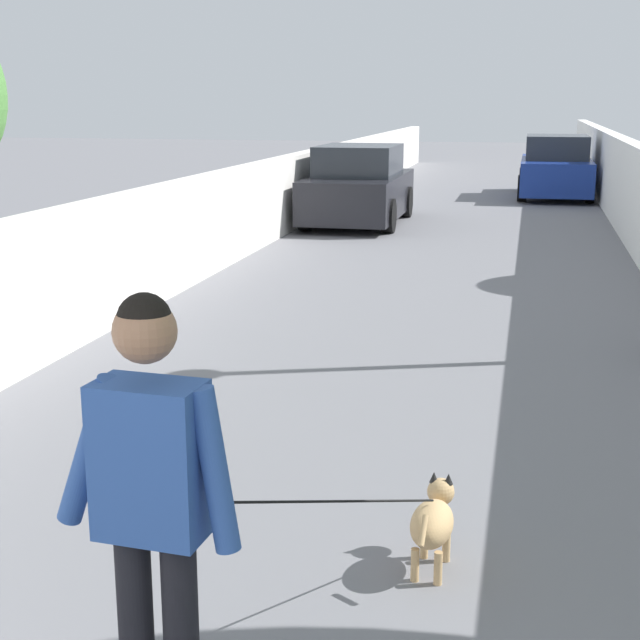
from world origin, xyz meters
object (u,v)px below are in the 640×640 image
(car_far, at_px, (556,169))
(dog, at_px, (432,520))
(car_near, at_px, (359,187))
(person_skateboarder, at_px, (152,492))

(car_far, bearing_deg, dog, 177.00)
(car_near, distance_m, car_far, 7.24)
(person_skateboarder, distance_m, car_far, 21.46)
(dog, distance_m, car_near, 13.91)
(dog, bearing_deg, person_skateboarder, 154.09)
(dog, bearing_deg, car_near, 12.03)
(person_skateboarder, relative_size, dog, 0.86)
(person_skateboarder, distance_m, car_near, 15.44)
(person_skateboarder, distance_m, dog, 2.05)
(car_near, bearing_deg, person_skateboarder, -172.26)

